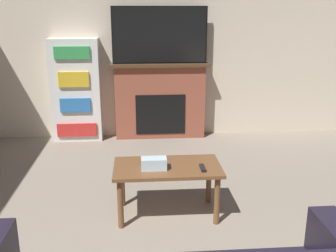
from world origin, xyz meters
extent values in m
cube|color=beige|center=(0.00, 4.80, 1.35)|extent=(6.63, 0.06, 2.70)
cube|color=brown|center=(-0.02, 4.66, 0.52)|extent=(1.28, 0.22, 1.04)
cube|color=black|center=(-0.02, 4.54, 0.37)|extent=(0.70, 0.01, 0.57)
cube|color=#4C331E|center=(-0.02, 4.64, 1.06)|extent=(1.38, 0.28, 0.04)
cube|color=black|center=(-0.02, 4.64, 1.46)|extent=(1.31, 0.03, 0.77)
cube|color=black|center=(-0.02, 4.62, 1.46)|extent=(1.27, 0.01, 0.74)
cube|color=brown|center=(-0.09, 2.36, 0.46)|extent=(0.95, 0.52, 0.03)
cylinder|color=brown|center=(-0.50, 2.16, 0.22)|extent=(0.05, 0.05, 0.45)
cylinder|color=brown|center=(0.32, 2.16, 0.22)|extent=(0.05, 0.05, 0.45)
cylinder|color=brown|center=(-0.50, 2.56, 0.22)|extent=(0.05, 0.05, 0.45)
cylinder|color=brown|center=(0.32, 2.56, 0.22)|extent=(0.05, 0.05, 0.45)
cube|color=silver|center=(-0.21, 2.30, 0.53)|extent=(0.22, 0.12, 0.10)
cube|color=black|center=(0.21, 2.26, 0.49)|extent=(0.04, 0.15, 0.02)
cube|color=white|center=(-1.20, 4.64, 0.72)|extent=(0.68, 0.26, 1.43)
cube|color=red|center=(-1.20, 4.49, 0.18)|extent=(0.55, 0.03, 0.18)
cube|color=#2D70B7|center=(-1.20, 4.49, 0.54)|extent=(0.41, 0.03, 0.19)
cube|color=gold|center=(-1.20, 4.49, 0.89)|extent=(0.41, 0.03, 0.21)
cube|color=green|center=(-1.20, 4.49, 1.25)|extent=(0.47, 0.03, 0.17)
camera|label=1|loc=(-0.33, -0.86, 1.80)|focal=42.00mm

